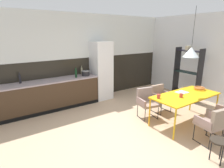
# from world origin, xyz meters

# --- Properties ---
(ground_plane) EXTENTS (8.97, 8.97, 0.00)m
(ground_plane) POSITION_xyz_m (0.00, 0.00, 0.00)
(ground_plane) COLOR tan
(back_wall_splashback_dark) EXTENTS (6.90, 0.12, 1.41)m
(back_wall_splashback_dark) POSITION_xyz_m (0.00, 2.85, 0.71)
(back_wall_splashback_dark) COLOR black
(back_wall_splashback_dark) RESTS_ON ground
(back_wall_panel_upper) EXTENTS (6.90, 0.12, 1.41)m
(back_wall_panel_upper) POSITION_xyz_m (0.00, 2.85, 2.12)
(back_wall_panel_upper) COLOR silver
(back_wall_panel_upper) RESTS_ON back_wall_splashback_dark
(side_wall_right) EXTENTS (0.12, 5.82, 2.83)m
(side_wall_right) POSITION_xyz_m (3.39, 0.00, 1.41)
(side_wall_right) COLOR silver
(side_wall_right) RESTS_ON ground
(kitchen_counter) EXTENTS (3.56, 0.63, 0.89)m
(kitchen_counter) POSITION_xyz_m (-1.53, 2.49, 0.44)
(kitchen_counter) COLOR #3F2C1C
(kitchen_counter) RESTS_ON ground
(refrigerator_column) EXTENTS (0.61, 0.60, 1.95)m
(refrigerator_column) POSITION_xyz_m (0.56, 2.49, 0.97)
(refrigerator_column) COLOR silver
(refrigerator_column) RESTS_ON ground
(dining_table) EXTENTS (1.77, 0.81, 0.75)m
(dining_table) POSITION_xyz_m (1.31, -0.28, 0.70)
(dining_table) COLOR gold
(dining_table) RESTS_ON ground
(armchair_facing_counter) EXTENTS (0.50, 0.49, 0.76)m
(armchair_facing_counter) POSITION_xyz_m (1.38, 0.58, 0.49)
(armchair_facing_counter) COLOR gray
(armchair_facing_counter) RESTS_ON ground
(armchair_near_window) EXTENTS (0.50, 0.48, 0.72)m
(armchair_near_window) POSITION_xyz_m (1.60, -1.07, 0.47)
(armchair_near_window) COLOR gray
(armchair_near_window) RESTS_ON ground
(armchair_far_side) EXTENTS (0.56, 0.56, 0.79)m
(armchair_far_side) POSITION_xyz_m (0.77, 0.51, 0.50)
(armchair_far_side) COLOR gray
(armchair_far_side) RESTS_ON ground
(armchair_by_stool) EXTENTS (0.55, 0.54, 0.81)m
(armchair_by_stool) POSITION_xyz_m (0.97, -1.18, 0.51)
(armchair_by_stool) COLOR gray
(armchair_by_stool) RESTS_ON ground
(fruit_bowl) EXTENTS (0.28, 0.28, 0.07)m
(fruit_bowl) POSITION_xyz_m (1.99, -0.22, 0.79)
(fruit_bowl) COLOR #B2662D
(fruit_bowl) RESTS_ON dining_table
(open_book) EXTENTS (0.29, 0.24, 0.02)m
(open_book) POSITION_xyz_m (1.39, -0.11, 0.76)
(open_book) COLOR white
(open_book) RESTS_ON dining_table
(mug_tall_blue) EXTENTS (0.12, 0.08, 0.09)m
(mug_tall_blue) POSITION_xyz_m (1.06, -0.32, 0.80)
(mug_tall_blue) COLOR #B23D33
(mug_tall_blue) RESTS_ON dining_table
(mug_dark_espresso) EXTENTS (0.12, 0.07, 0.10)m
(mug_dark_espresso) POSITION_xyz_m (0.56, -0.07, 0.80)
(mug_dark_espresso) COLOR #B23D33
(mug_dark_espresso) RESTS_ON dining_table
(cooking_pot) EXTENTS (0.26, 0.26, 0.18)m
(cooking_pot) POSITION_xyz_m (-0.05, 2.46, 0.97)
(cooking_pot) COLOR black
(cooking_pot) RESTS_ON kitchen_counter
(bottle_vinegar_dark) EXTENTS (0.06, 0.06, 0.30)m
(bottle_vinegar_dark) POSITION_xyz_m (-1.94, 2.61, 1.01)
(bottle_vinegar_dark) COLOR black
(bottle_vinegar_dark) RESTS_ON kitchen_counter
(bottle_wine_green) EXTENTS (0.06, 0.06, 0.28)m
(bottle_wine_green) POSITION_xyz_m (-0.07, 2.71, 1.00)
(bottle_wine_green) COLOR tan
(bottle_wine_green) RESTS_ON kitchen_counter
(bottle_oil_tall) EXTENTS (0.07, 0.07, 0.31)m
(bottle_oil_tall) POSITION_xyz_m (-0.41, 2.38, 1.02)
(bottle_oil_tall) COLOR #0F3319
(bottle_oil_tall) RESTS_ON kitchen_counter
(side_stool) EXTENTS (0.32, 0.32, 0.43)m
(side_stool) POSITION_xyz_m (0.52, -1.52, 0.39)
(side_stool) COLOR #2D261E
(side_stool) RESTS_ON ground
(open_shelf_unit) EXTENTS (0.30, 0.89, 1.81)m
(open_shelf_unit) POSITION_xyz_m (2.87, 0.76, 0.91)
(open_shelf_unit) COLOR black
(open_shelf_unit) RESTS_ON ground
(pendant_lamp_over_table_near) EXTENTS (0.36, 0.36, 1.10)m
(pendant_lamp_over_table_near) POSITION_xyz_m (1.31, -0.29, 1.79)
(pendant_lamp_over_table_near) COLOR black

